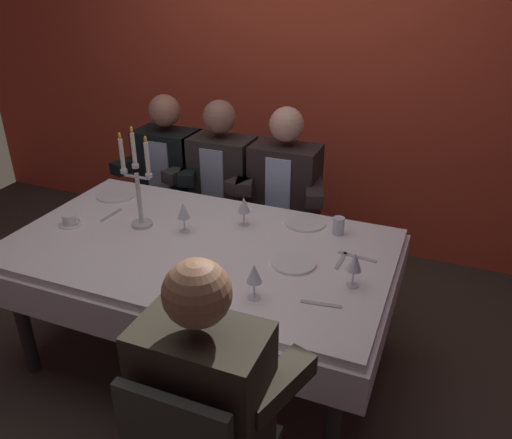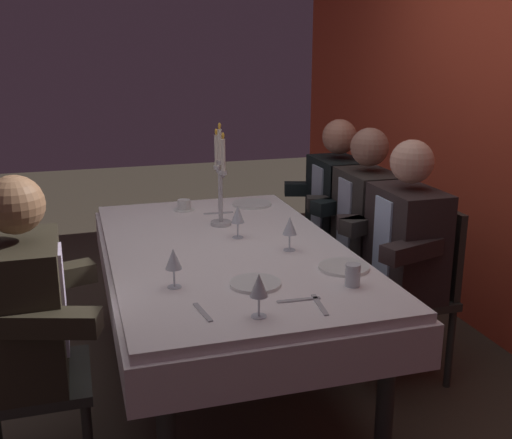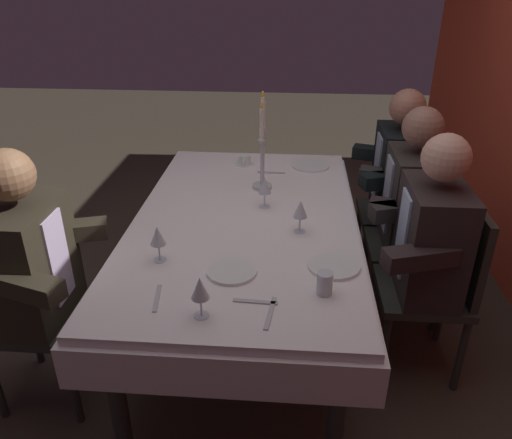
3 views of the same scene
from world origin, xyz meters
name	(u,v)px [view 2 (image 2 of 3)]	position (x,y,z in m)	size (l,w,h in m)	color
ground_plane	(228,384)	(0.00, 0.00, 0.00)	(12.00, 12.00, 0.00)	#3B3328
dining_table	(227,270)	(0.00, 0.00, 0.62)	(1.94, 1.14, 0.74)	white
candelabra	(220,185)	(-0.37, 0.06, 0.96)	(0.19, 0.11, 0.55)	silver
dinner_plate_0	(344,267)	(0.43, 0.42, 0.75)	(0.22, 0.22, 0.01)	white
dinner_plate_1	(252,204)	(-0.74, 0.34, 0.75)	(0.24, 0.24, 0.01)	white
dinner_plate_2	(255,283)	(0.50, -0.01, 0.75)	(0.21, 0.21, 0.01)	white
wine_glass_0	(290,227)	(0.13, 0.27, 0.85)	(0.07, 0.07, 0.16)	silver
wine_glass_1	(238,216)	(-0.13, 0.09, 0.85)	(0.07, 0.07, 0.16)	silver
wine_glass_2	(259,287)	(0.80, -0.08, 0.85)	(0.07, 0.07, 0.16)	silver
wine_glass_3	(173,260)	(0.43, -0.32, 0.85)	(0.07, 0.07, 0.16)	silver
water_tumbler_0	(353,275)	(0.62, 0.37, 0.79)	(0.06, 0.06, 0.09)	silver
coffee_cup_0	(184,206)	(-0.73, -0.07, 0.77)	(0.13, 0.12, 0.06)	white
fork_0	(203,312)	(0.71, -0.26, 0.74)	(0.17, 0.02, 0.01)	#B7B7BC
fork_1	(219,213)	(-0.60, 0.10, 0.74)	(0.17, 0.02, 0.01)	#B7B7BC
spoon_2	(299,300)	(0.70, 0.11, 0.74)	(0.17, 0.02, 0.01)	#B7B7BC
knife_3	(320,305)	(0.76, 0.17, 0.74)	(0.19, 0.02, 0.01)	#B7B7BC
seated_diner_0	(338,201)	(-0.70, 0.89, 0.74)	(0.63, 0.48, 1.24)	#2B2D28
seated_diner_1	(367,218)	(-0.30, 0.89, 0.74)	(0.63, 0.48, 1.24)	#2B2D28
seated_diner_2	(407,241)	(0.15, 0.89, 0.74)	(0.63, 0.48, 1.24)	#2B2D28
seated_diner_3	(25,310)	(0.48, -0.89, 0.74)	(0.63, 0.48, 1.24)	#2B2D28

